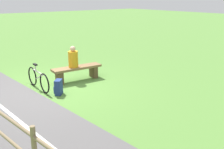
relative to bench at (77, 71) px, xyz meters
The scene contains 5 objects.
ground_plane 1.16m from the bench, 10.90° to the left, with size 80.00×80.00×0.00m, color #548438.
bench is the anchor object (origin of this frame).
person_seated 0.50m from the bench, ahead, with size 0.37×0.37×0.76m.
bicycle 1.47m from the bench, ahead, with size 0.08×1.60×0.83m.
backpack 1.46m from the bench, 35.75° to the left, with size 0.35×0.35×0.47m.
Camera 1 is at (3.43, 7.51, 2.93)m, focal length 41.13 mm.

